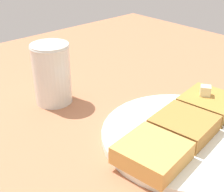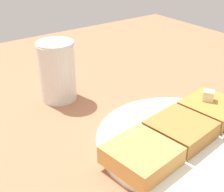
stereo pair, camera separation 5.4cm
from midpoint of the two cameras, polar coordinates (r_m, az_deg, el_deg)
The scene contains 8 objects.
table_surface at distance 56.14cm, azimuth 7.47°, elevation -6.35°, with size 116.60×116.60×2.92cm, color #AF6E4B.
plate at distance 51.43cm, azimuth 15.19°, elevation -7.81°, with size 26.31×26.31×1.29cm.
toast_slice_left at distance 57.44cm, azimuth 20.33°, elevation -2.35°, with size 8.64×8.66×2.73cm, color #B38239.
toast_slice_middle at distance 50.36cm, azimuth 15.46°, elevation -6.04°, with size 8.64×8.66×2.73cm, color #B07938.
toast_slice_right at distance 44.04cm, azimuth 8.98°, elevation -10.79°, with size 8.64×8.66×2.73cm, color tan.
butter_pat_primary at distance 56.79cm, azimuth 19.88°, elevation -0.01°, with size 1.80×1.62×1.80cm, color beige.
fork at distance 57.49cm, azimuth 21.44°, elevation -3.91°, with size 10.36×13.93×0.36cm.
syrup_jar at distance 61.15cm, azimuth -7.47°, elevation 4.09°, with size 7.34×7.34×11.77cm.
Camera 2 is at (30.63, 34.73, 32.92)cm, focal length 50.00 mm.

